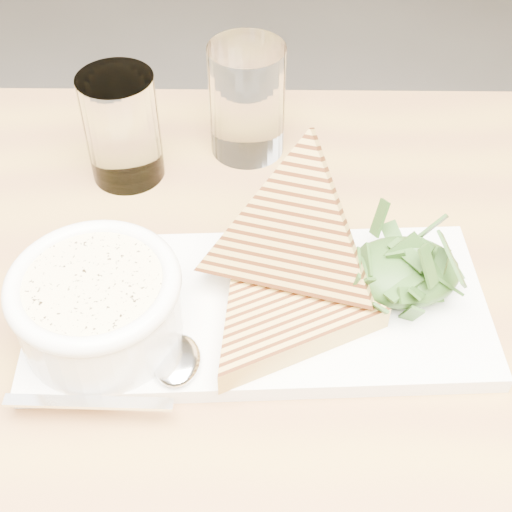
{
  "coord_description": "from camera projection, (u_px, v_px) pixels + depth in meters",
  "views": [
    {
      "loc": [
        0.1,
        -0.24,
        1.23
      ],
      "look_at": [
        0.15,
        0.15,
        0.82
      ],
      "focal_mm": 50.0,
      "sensor_mm": 36.0,
      "label": 1
    }
  ],
  "objects": [
    {
      "name": "spoon_handle",
      "position": [
        89.0,
        402.0,
        0.51
      ],
      "size": [
        0.12,
        0.03,
        0.0
      ],
      "primitive_type": "cube",
      "rotation": [
        0.0,
        0.0,
        -0.16
      ],
      "color": "silver",
      "rests_on": "platter"
    },
    {
      "name": "bowl_rim",
      "position": [
        93.0,
        284.0,
        0.52
      ],
      "size": [
        0.13,
        0.13,
        0.01
      ],
      "primitive_type": "torus",
      "color": "white",
      "rests_on": "soup_bowl"
    },
    {
      "name": "platter",
      "position": [
        259.0,
        309.0,
        0.59
      ],
      "size": [
        0.39,
        0.2,
        0.02
      ],
      "primitive_type": "cube",
      "rotation": [
        0.0,
        0.0,
        -0.09
      ],
      "color": "white",
      "rests_on": "table_top"
    },
    {
      "name": "sandwich_flat",
      "position": [
        282.0,
        312.0,
        0.56
      ],
      "size": [
        0.21,
        0.21,
        0.02
      ],
      "primitive_type": null,
      "rotation": [
        0.0,
        0.0,
        0.32
      ],
      "color": "#B69046",
      "rests_on": "platter"
    },
    {
      "name": "soup",
      "position": [
        93.0,
        285.0,
        0.52
      ],
      "size": [
        0.11,
        0.11,
        0.01
      ],
      "primitive_type": "cylinder",
      "color": "beige",
      "rests_on": "soup_bowl"
    },
    {
      "name": "salad_base",
      "position": [
        403.0,
        272.0,
        0.58
      ],
      "size": [
        0.09,
        0.07,
        0.04
      ],
      "primitive_type": "ellipsoid",
      "color": "#1D3C14",
      "rests_on": "platter"
    },
    {
      "name": "table_top",
      "position": [
        243.0,
        368.0,
        0.58
      ],
      "size": [
        1.23,
        0.91,
        0.04
      ],
      "primitive_type": "cube",
      "rotation": [
        0.0,
        0.0,
        -0.14
      ],
      "color": "#A77C3A",
      "rests_on": "ground"
    },
    {
      "name": "arugula_pile",
      "position": [
        404.0,
        264.0,
        0.58
      ],
      "size": [
        0.11,
        0.1,
        0.05
      ],
      "primitive_type": null,
      "color": "#30511E",
      "rests_on": "platter"
    },
    {
      "name": "sandwich_lean",
      "position": [
        293.0,
        236.0,
        0.56
      ],
      "size": [
        0.23,
        0.23,
        0.19
      ],
      "primitive_type": null,
      "rotation": [
        0.98,
        0.0,
        -0.41
      ],
      "color": "#B69046",
      "rests_on": "sandwich_flat"
    },
    {
      "name": "spoon_bowl",
      "position": [
        177.0,
        360.0,
        0.54
      ],
      "size": [
        0.04,
        0.05,
        0.01
      ],
      "primitive_type": "ellipsoid",
      "rotation": [
        0.0,
        0.0,
        -0.16
      ],
      "color": "silver",
      "rests_on": "platter"
    },
    {
      "name": "soup_bowl",
      "position": [
        100.0,
        311.0,
        0.55
      ],
      "size": [
        0.12,
        0.12,
        0.05
      ],
      "primitive_type": "cylinder",
      "color": "white",
      "rests_on": "platter"
    },
    {
      "name": "glass_near",
      "position": [
        122.0,
        128.0,
        0.69
      ],
      "size": [
        0.07,
        0.07,
        0.11
      ],
      "primitive_type": "cylinder",
      "color": "white",
      "rests_on": "table_top"
    },
    {
      "name": "glass_far",
      "position": [
        247.0,
        100.0,
        0.71
      ],
      "size": [
        0.08,
        0.08,
        0.12
      ],
      "primitive_type": "cylinder",
      "color": "white",
      "rests_on": "table_top"
    }
  ]
}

